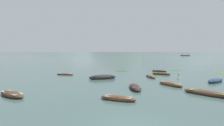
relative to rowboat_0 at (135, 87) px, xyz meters
The scene contains 23 objects.
ground_plane 1489.19m from the rowboat_0, 90.09° to the left, with size 6000.00×6000.00×0.00m, color #425B56.
mountain_1 2519.93m from the rowboat_0, 98.52° to the left, with size 1142.11×1142.11×295.43m, color slate.
mountain_2 2310.87m from the rowboat_0, 82.15° to the left, with size 1115.38×1115.38×311.40m, color #56665B.
mountain_3 2504.13m from the rowboat_0, 68.31° to the left, with size 1543.48×1543.48×439.80m, color slate.
rowboat_0 is the anchor object (origin of this frame).
rowboat_1 9.74m from the rowboat_0, 63.52° to the left, with size 1.22×3.38×0.48m.
rowboat_2 5.04m from the rowboat_0, 19.52° to the left, with size 2.44×3.70×0.57m.
rowboat_4 12.32m from the rowboat_0, 168.70° to the right, with size 3.54×3.23×0.59m.
rowboat_5 7.14m from the rowboat_0, 27.10° to the right, with size 3.80×4.23×0.55m.
rowboat_6 8.32m from the rowboat_0, 114.48° to the left, with size 4.42×2.33×0.80m.
rowboat_7 16.09m from the rowboat_0, 128.42° to the left, with size 3.35×1.83×0.39m.
rowboat_8 12.30m from the rowboat_0, 16.74° to the left, with size 3.68×2.96×0.62m.
rowboat_9 5.08m from the rowboat_0, 117.89° to the right, with size 3.25×2.17×0.51m.
rowboat_10 13.80m from the rowboat_0, 58.64° to the left, with size 3.26×2.54×0.53m.
rowboat_12 18.45m from the rowboat_0, 62.90° to the left, with size 3.04×2.31×0.43m.
ferry_0 161.83m from the rowboat_0, 61.76° to the left, with size 8.21×4.65×2.54m.
mooring_buoy 10.41m from the rowboat_0, 39.70° to the left, with size 0.36×0.36×0.92m.
weed_patch_1 22.36m from the rowboat_0, 55.09° to the left, with size 2.74×2.64×0.14m, color #38662D.
weed_patch_2 5.47m from the rowboat_0, 29.58° to the left, with size 1.34×2.00×0.14m, color #477033.
weed_patch_3 11.08m from the rowboat_0, 59.64° to the left, with size 1.39×1.94×0.14m, color #38662D.
weed_patch_4 15.89m from the rowboat_0, 63.25° to the left, with size 2.97×2.15×0.14m, color #477033.
weed_patch_5 17.89m from the rowboat_0, 87.26° to the left, with size 2.13×2.57×0.14m, color #2D5628.
weed_patch_6 23.51m from the rowboat_0, 34.24° to the left, with size 2.80×1.89×0.14m, color #477033.
Camera 1 is at (-1.78, -8.64, 4.18)m, focal length 28.73 mm.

